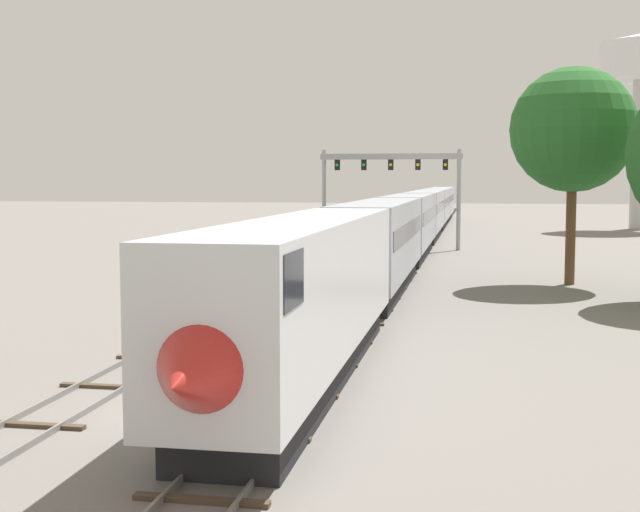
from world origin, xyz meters
TOP-DOWN VIEW (x-y plane):
  - ground_plane at (0.00, 0.00)m, footprint 400.00×400.00m
  - track_main at (2.00, 60.00)m, footprint 2.60×200.00m
  - track_near at (-3.50, 40.00)m, footprint 2.60×160.00m
  - passenger_train at (2.00, 56.27)m, footprint 3.04×125.11m
  - signal_gantry at (-0.25, 53.01)m, footprint 12.10×0.49m
  - trackside_tree_left at (12.23, 29.90)m, footprint 7.03×7.03m

SIDE VIEW (x-z plane):
  - ground_plane at x=0.00m, z-range 0.00..0.00m
  - track_main at x=2.00m, z-range -0.01..0.15m
  - track_near at x=-3.50m, z-range -0.01..0.15m
  - passenger_train at x=2.00m, z-range 0.21..5.01m
  - signal_gantry at x=-0.25m, z-range 1.98..10.49m
  - trackside_tree_left at x=12.23m, z-range 2.58..14.85m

